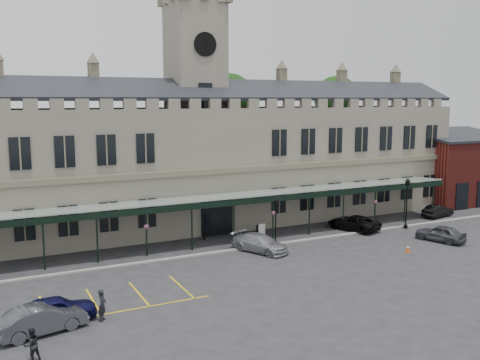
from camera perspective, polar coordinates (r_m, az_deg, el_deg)
name	(u,v)px	position (r m, az deg, el deg)	size (l,w,h in m)	color
ground	(275,267)	(41.96, 3.70, -9.24)	(140.00, 140.00, 0.00)	#272729
station_building	(197,162)	(54.65, -4.64, 1.88)	(60.00, 10.36, 17.30)	#6C665A
clock_tower	(196,97)	(54.36, -4.76, 8.86)	(5.60, 5.60, 24.80)	#6C665A
canopy	(233,218)	(47.69, -0.78, -4.04)	(50.00, 4.10, 4.30)	#8C9E93
brick_annex	(457,169)	(72.52, 22.14, 1.09)	(12.40, 8.36, 9.23)	maroon
kerb	(243,249)	(46.57, 0.28, -7.33)	(60.00, 0.40, 0.12)	gray
parking_markings	(95,304)	(35.93, -15.20, -12.65)	(16.00, 6.00, 0.01)	gold
tree_behind_mid	(229,100)	(65.81, -1.15, 8.58)	(6.00, 6.00, 16.00)	#332314
tree_behind_right	(336,100)	(74.08, 10.24, 8.45)	(6.00, 6.00, 16.00)	#332314
lamp_post_mid	(276,217)	(47.33, 3.83, -3.94)	(0.41, 0.41, 4.35)	black
lamp_post_right	(407,198)	(55.84, 17.38, -1.89)	(0.49, 0.49, 5.15)	black
traffic_cone	(408,248)	(47.92, 17.47, -6.97)	(0.39, 0.39, 0.62)	#E34607
sign_board	(262,231)	(50.48, 2.35, -5.42)	(0.74, 0.15, 1.26)	black
bollard_left	(204,235)	(49.63, -3.84, -5.90)	(0.15, 0.15, 0.86)	black
bollard_right	(257,230)	(51.44, 1.83, -5.33)	(0.16, 0.16, 0.92)	black
car_left_a	(56,309)	(33.59, -19.03, -12.92)	(1.85, 4.61, 1.57)	#0C0C36
car_left_b	(41,319)	(32.43, -20.42, -13.75)	(1.70, 4.89, 1.61)	#3B3D43
car_taxi	(260,243)	(45.72, 2.14, -6.74)	(2.09, 5.14, 1.49)	#919398
car_van	(354,223)	(54.32, 12.02, -4.46)	(2.45, 5.31, 1.48)	black
car_right_a	(440,233)	(52.25, 20.59, -5.33)	(1.78, 4.43, 1.51)	#3B3D43
car_right_b	(438,211)	(62.74, 20.35, -3.12)	(1.44, 4.13, 1.36)	black
person_a	(102,305)	(33.04, -14.48, -12.79)	(0.69, 0.45, 1.88)	black
person_b	(32,345)	(29.44, -21.34, -16.04)	(0.83, 0.65, 1.71)	black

